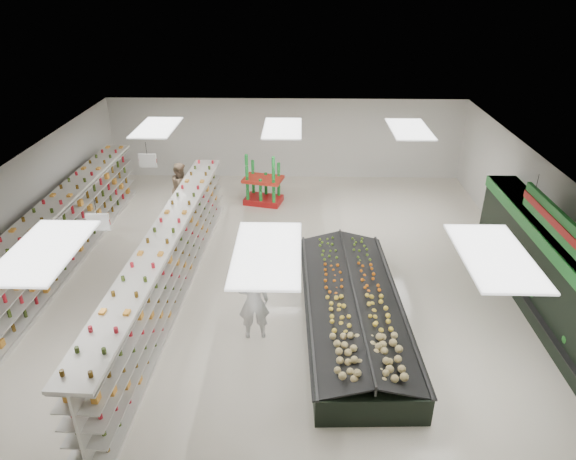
{
  "coord_description": "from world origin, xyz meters",
  "views": [
    {
      "loc": [
        0.56,
        -11.88,
        7.64
      ],
      "look_at": [
        0.25,
        0.93,
        1.12
      ],
      "focal_mm": 32.0,
      "sensor_mm": 36.0,
      "label": 1
    }
  ],
  "objects_px": {
    "soda_endcap": "(263,181)",
    "shopper_main": "(254,301)",
    "gondola_left": "(56,242)",
    "gondola_center": "(168,267)",
    "shopper_background": "(182,189)",
    "produce_island": "(353,308)"
  },
  "relations": [
    {
      "from": "gondola_center",
      "to": "shopper_background",
      "type": "xyz_separation_m",
      "value": [
        -0.71,
        5.05,
        0.07
      ]
    },
    {
      "from": "gondola_left",
      "to": "shopper_main",
      "type": "height_order",
      "value": "shopper_main"
    },
    {
      "from": "shopper_main",
      "to": "shopper_background",
      "type": "bearing_deg",
      "value": -72.66
    },
    {
      "from": "gondola_center",
      "to": "soda_endcap",
      "type": "distance_m",
      "value": 6.36
    },
    {
      "from": "gondola_center",
      "to": "soda_endcap",
      "type": "height_order",
      "value": "gondola_center"
    },
    {
      "from": "soda_endcap",
      "to": "shopper_main",
      "type": "distance_m",
      "value": 7.66
    },
    {
      "from": "gondola_left",
      "to": "shopper_main",
      "type": "xyz_separation_m",
      "value": [
        5.74,
        -2.82,
        0.08
      ]
    },
    {
      "from": "gondola_center",
      "to": "shopper_background",
      "type": "distance_m",
      "value": 5.1
    },
    {
      "from": "shopper_main",
      "to": "gondola_center",
      "type": "bearing_deg",
      "value": -41.93
    },
    {
      "from": "produce_island",
      "to": "shopper_background",
      "type": "distance_m",
      "value": 8.13
    },
    {
      "from": "gondola_center",
      "to": "shopper_background",
      "type": "height_order",
      "value": "gondola_center"
    },
    {
      "from": "gondola_left",
      "to": "produce_island",
      "type": "relative_size",
      "value": 1.73
    },
    {
      "from": "soda_endcap",
      "to": "gondola_center",
      "type": "bearing_deg",
      "value": -108.45
    },
    {
      "from": "soda_endcap",
      "to": "shopper_background",
      "type": "relative_size",
      "value": 0.93
    },
    {
      "from": "produce_island",
      "to": "soda_endcap",
      "type": "relative_size",
      "value": 3.71
    },
    {
      "from": "shopper_main",
      "to": "shopper_background",
      "type": "height_order",
      "value": "shopper_main"
    },
    {
      "from": "soda_endcap",
      "to": "shopper_main",
      "type": "xyz_separation_m",
      "value": [
        0.31,
        -7.65,
        0.13
      ]
    },
    {
      "from": "produce_island",
      "to": "soda_endcap",
      "type": "distance_m",
      "value": 7.57
    },
    {
      "from": "shopper_main",
      "to": "shopper_background",
      "type": "xyz_separation_m",
      "value": [
        -3.03,
        6.67,
        -0.04
      ]
    },
    {
      "from": "shopper_main",
      "to": "gondola_left",
      "type": "bearing_deg",
      "value": -33.21
    },
    {
      "from": "gondola_left",
      "to": "shopper_background",
      "type": "relative_size",
      "value": 6.0
    },
    {
      "from": "shopper_main",
      "to": "shopper_background",
      "type": "distance_m",
      "value": 7.32
    }
  ]
}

